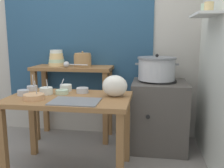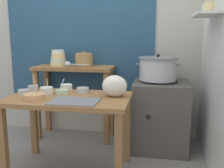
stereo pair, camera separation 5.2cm
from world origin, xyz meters
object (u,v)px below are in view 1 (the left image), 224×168
clay_pot (83,60)px  prep_bowl_0 (62,92)px  steamer_pot (157,68)px  prep_bowl_4 (32,88)px  prep_bowl_1 (82,90)px  bowl_stack_enamel (57,59)px  prep_bowl_2 (46,91)px  back_shelf_table (73,84)px  prep_bowl_3 (23,92)px  serving_tray (75,101)px  stove_block (159,115)px  plastic_bag (115,86)px  prep_table (69,109)px  ladle (67,64)px  prep_bowl_5 (66,87)px  prep_bowl_6 (34,96)px

clay_pot → prep_bowl_0: bearing=-91.1°
steamer_pot → prep_bowl_4: size_ratio=2.93×
clay_pot → prep_bowl_1: bearing=-75.4°
bowl_stack_enamel → prep_bowl_2: bearing=-76.8°
back_shelf_table → prep_bowl_3: bearing=-105.3°
serving_tray → prep_bowl_0: size_ratio=2.84×
stove_block → plastic_bag: plastic_bag is taller
clay_pot → prep_bowl_2: clay_pot is taller
prep_table → ladle: ladle is taller
steamer_pot → plastic_bag: 0.73m
prep_bowl_4 → bowl_stack_enamel: bearing=87.2°
prep_table → bowl_stack_enamel: 1.01m
prep_bowl_3 → prep_bowl_5: 0.41m
prep_table → prep_bowl_5: size_ratio=9.50×
stove_block → plastic_bag: 0.85m
prep_bowl_3 → steamer_pot: bearing=29.8°
serving_tray → prep_bowl_5: bearing=118.0°
serving_tray → prep_bowl_6: size_ratio=2.25×
ladle → prep_bowl_0: (0.14, -0.61, -0.19)m
ladle → prep_bowl_0: bearing=-76.6°
plastic_bag → prep_bowl_4: 0.87m
clay_pot → plastic_bag: clay_pot is taller
prep_table → back_shelf_table: bearing=104.9°
prep_bowl_0 → prep_bowl_4: 0.37m
serving_tray → prep_bowl_2: size_ratio=2.78×
prep_bowl_3 → prep_bowl_6: prep_bowl_6 is taller
prep_bowl_1 → prep_bowl_3: bearing=-160.4°
steamer_pot → bowl_stack_enamel: bearing=173.4°
bowl_stack_enamel → ladle: (0.18, -0.13, -0.05)m
bowl_stack_enamel → prep_bowl_2: size_ratio=1.37×
prep_bowl_2 → prep_bowl_3: size_ratio=1.41×
clay_pot → prep_bowl_5: clay_pot is taller
prep_bowl_6 → stove_block: bearing=36.5°
prep_table → ladle: size_ratio=3.62×
prep_table → plastic_bag: size_ratio=4.86×
prep_bowl_0 → prep_bowl_5: size_ratio=1.22×
prep_bowl_0 → prep_bowl_3: (-0.34, -0.10, 0.00)m
steamer_pot → prep_table: bearing=-138.6°
ladle → clay_pot: bearing=32.4°
prep_bowl_3 → plastic_bag: bearing=5.4°
clay_pot → ladle: 0.19m
stove_block → clay_pot: 1.10m
prep_bowl_3 → prep_bowl_5: prep_bowl_5 is taller
prep_bowl_3 → prep_bowl_1: bearing=19.6°
prep_bowl_2 → prep_bowl_1: bearing=18.3°
prep_table → prep_bowl_3: size_ratio=10.79×
steamer_pot → prep_bowl_2: size_ratio=3.30×
prep_bowl_3 → prep_bowl_5: (0.33, 0.25, 0.01)m
clay_pot → prep_bowl_3: bearing=-113.3°
plastic_bag → prep_bowl_1: plastic_bag is taller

